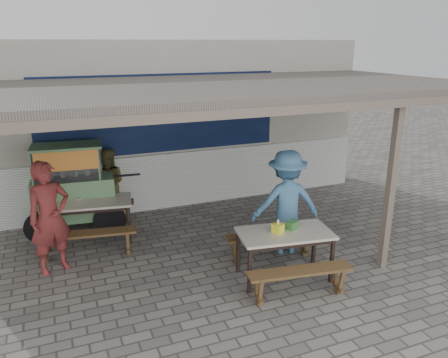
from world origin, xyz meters
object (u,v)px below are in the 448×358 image
Objects in this scene: patron_wall_side at (108,184)px; tissue_box at (278,228)px; bench_right_street at (300,277)px; donation_box at (292,225)px; condiment_bowl at (78,198)px; patron_right_table at (286,202)px; bench_right_wall at (271,240)px; condiment_jar at (103,194)px; patron_street_side at (50,218)px; table_left at (88,205)px; bench_left_street at (87,239)px; vendor_cart at (72,185)px; table_right at (285,237)px; bench_left_wall at (92,209)px.

patron_wall_side is 3.89m from tissue_box.
donation_box reaches higher than bench_right_street.
bench_right_street is 8.77× the size of condiment_bowl.
patron_right_table is at bearing 67.31° from donation_box.
condiment_jar reaches higher than bench_right_wall.
bench_right_street is 0.85× the size of patron_street_side.
table_left is 9.35× the size of condiment_bowl.
condiment_jar reaches higher than condiment_bowl.
patron_street_side reaches higher than condiment_bowl.
bench_right_wall is 0.85× the size of patron_street_side.
condiment_bowl is (-0.14, 0.17, 0.10)m from table_left.
donation_box reaches higher than bench_left_street.
donation_box is (2.77, -2.40, 0.14)m from table_left.
donation_box reaches higher than table_left.
tissue_box is 3.71m from condiment_bowl.
patron_wall_side is 4.00m from donation_box.
bench_left_street is at bearing 145.84° from tissue_box.
patron_wall_side reaches higher than table_left.
vendor_cart is at bearing 52.02° from patron_street_side.
bench_left_street is 3.18m from tissue_box.
bench_left_street is 3.27m from table_right.
vendor_cart is 24.94× the size of condiment_jar.
bench_right_street is 1.00× the size of bench_right_wall.
table_left is 3.99m from bench_right_street.
patron_right_table is at bearing -19.85° from table_left.
table_left is 18.70× the size of condiment_jar.
bench_left_street is 1.08× the size of bench_right_street.
bench_right_street is at bearing -41.49° from table_left.
bench_right_wall is 0.68m from patron_right_table.
condiment_bowl is (-2.84, 2.03, 0.43)m from bench_right_wall.
donation_box reaches higher than bench_left_wall.
table_right is at bearing -41.47° from vendor_cart.
bench_left_street and bench_right_wall have the same top height.
vendor_cart is (-0.31, -0.16, 0.57)m from bench_left_wall.
vendor_cart is 0.39m from condiment_bowl.
bench_left_street is at bearing -5.60° from patron_right_table.
tissue_box reaches higher than condiment_bowl.
patron_street_side is 9.49× the size of donation_box.
patron_street_side is at bearing 173.03° from bench_right_wall.
patron_street_side is (-3.23, 1.53, 0.22)m from table_right.
tissue_box is at bearing -49.90° from condiment_jar.
patron_wall_side is at bearing 121.15° from tissue_box.
donation_box is at bearing 137.79° from patron_wall_side.
bench_right_wall is (0.09, 0.60, -0.33)m from table_right.
condiment_bowl is at bearing 138.42° from donation_box.
condiment_bowl is at bearing -106.50° from bench_left_wall.
table_right is (2.61, -2.47, -0.00)m from table_left.
tissue_box reaches higher than bench_left_wall.
condiment_bowl is (-2.63, 2.62, -0.05)m from tissue_box.
bench_left_street is 1.08× the size of bench_right_wall.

